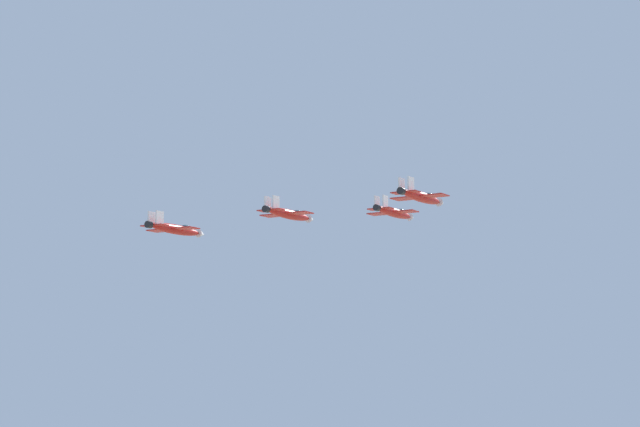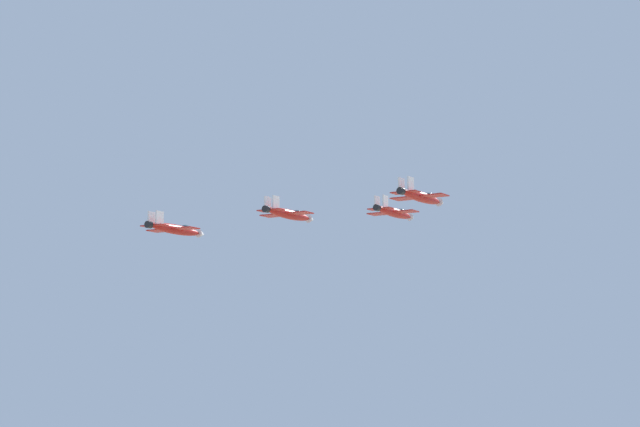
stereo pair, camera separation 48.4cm
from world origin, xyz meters
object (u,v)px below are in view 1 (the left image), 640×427
(jet_left_wingman, at_px, (289,214))
(jet_right_wingman, at_px, (421,197))
(jet_lead, at_px, (394,212))
(jet_left_outer, at_px, (175,229))

(jet_left_wingman, xyz_separation_m, jet_right_wingman, (17.20, -23.04, 0.92))
(jet_lead, bearing_deg, jet_left_outer, 138.60)
(jet_right_wingman, bearing_deg, jet_lead, 41.30)
(jet_left_wingman, bearing_deg, jet_left_outer, 139.52)
(jet_left_wingman, relative_size, jet_right_wingman, 1.00)
(jet_right_wingman, xyz_separation_m, jet_left_outer, (-39.35, 24.44, -4.81))
(jet_lead, relative_size, jet_left_outer, 0.99)
(jet_lead, xyz_separation_m, jet_left_outer, (-44.30, 2.81, -5.23))
(jet_left_wingman, height_order, jet_right_wingman, jet_right_wingman)
(jet_right_wingman, relative_size, jet_left_outer, 1.02)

